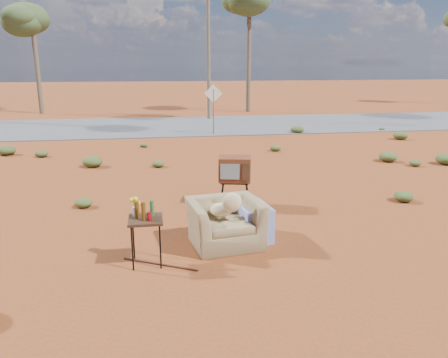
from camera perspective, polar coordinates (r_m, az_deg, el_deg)
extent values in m
plane|color=brown|center=(7.72, -0.19, -8.63)|extent=(140.00, 140.00, 0.00)
cube|color=#565659|center=(22.23, -6.30, 6.93)|extent=(140.00, 7.00, 0.04)
imported|color=olive|center=(7.58, 0.15, -4.75)|extent=(1.32, 0.96, 1.07)
ellipsoid|color=tan|center=(7.59, -0.38, -4.03)|extent=(0.39, 0.39, 0.23)
ellipsoid|color=tan|center=(7.32, 1.06, -3.07)|extent=(0.34, 0.17, 0.34)
cube|color=navy|center=(7.93, 3.84, -5.57)|extent=(0.62, 0.86, 0.62)
cube|color=black|center=(9.65, 1.42, -0.28)|extent=(0.70, 0.59, 0.03)
cylinder|color=black|center=(9.53, -0.33, -2.20)|extent=(0.03, 0.03, 0.55)
cylinder|color=black|center=(9.51, 3.05, -2.27)|extent=(0.03, 0.03, 0.55)
cylinder|color=black|center=(9.95, -0.15, -1.47)|extent=(0.03, 0.03, 0.55)
cylinder|color=black|center=(9.93, 3.08, -1.53)|extent=(0.03, 0.03, 0.55)
cube|color=brown|center=(9.58, 1.43, 1.35)|extent=(0.79, 0.67, 0.53)
cube|color=gray|center=(9.31, 0.79, 0.96)|extent=(0.40, 0.11, 0.33)
cube|color=#472D19|center=(9.30, 2.83, 0.92)|extent=(0.16, 0.05, 0.38)
cube|color=#331E12|center=(6.90, -10.22, -5.25)|extent=(0.53, 0.53, 0.04)
cylinder|color=black|center=(6.85, -11.89, -8.82)|extent=(0.03, 0.03, 0.74)
cylinder|color=black|center=(6.83, -8.32, -8.69)|extent=(0.03, 0.03, 0.74)
cylinder|color=black|center=(7.23, -11.74, -7.48)|extent=(0.03, 0.03, 0.74)
cylinder|color=black|center=(7.22, -8.38, -7.36)|extent=(0.03, 0.03, 0.74)
cylinder|color=#50320D|center=(6.90, -11.33, -3.91)|extent=(0.07, 0.07, 0.27)
cylinder|color=#50320D|center=(6.76, -10.48, -4.16)|extent=(0.07, 0.07, 0.29)
cylinder|color=#285725|center=(6.94, -9.39, -3.78)|extent=(0.06, 0.06, 0.25)
cylinder|color=red|center=(6.76, -9.74, -4.82)|extent=(0.07, 0.07, 0.14)
cylinder|color=silver|center=(7.02, -11.53, -4.13)|extent=(0.08, 0.08, 0.15)
ellipsoid|color=yellow|center=(6.97, -11.60, -2.86)|extent=(0.17, 0.17, 0.13)
cylinder|color=#4F2215|center=(7.08, -8.34, -10.95)|extent=(1.16, 0.65, 0.03)
cylinder|color=brown|center=(19.28, -1.38, 8.73)|extent=(0.06, 0.06, 2.00)
cube|color=silver|center=(19.21, -1.40, 11.10)|extent=(0.78, 0.04, 0.78)
cylinder|color=brown|center=(29.80, -23.26, 13.62)|extent=(0.28, 0.28, 6.00)
ellipsoid|color=#41562C|center=(29.90, -23.77, 18.39)|extent=(3.20, 3.20, 2.20)
cylinder|color=brown|center=(28.65, 3.24, 15.76)|extent=(0.28, 0.28, 7.00)
ellipsoid|color=#41562C|center=(28.85, 3.33, 21.72)|extent=(3.20, 3.20, 2.20)
cylinder|color=brown|center=(24.70, -2.05, 17.06)|extent=(0.20, 0.20, 8.00)
ellipsoid|color=#465726|center=(10.84, 22.41, -2.11)|extent=(0.44, 0.44, 0.24)
ellipsoid|color=#465726|center=(13.93, -16.80, 2.19)|extent=(0.60, 0.60, 0.33)
ellipsoid|color=#465726|center=(14.67, 23.68, 1.92)|extent=(0.36, 0.36, 0.20)
ellipsoid|color=#465726|center=(15.88, 6.73, 4.04)|extent=(0.40, 0.40, 0.22)
ellipsoid|color=#465726|center=(16.77, -10.42, 4.38)|extent=(0.30, 0.30, 0.17)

